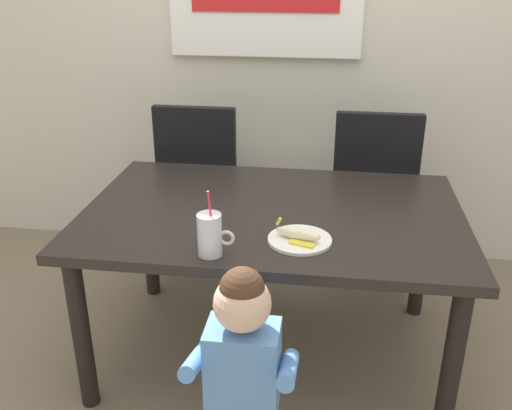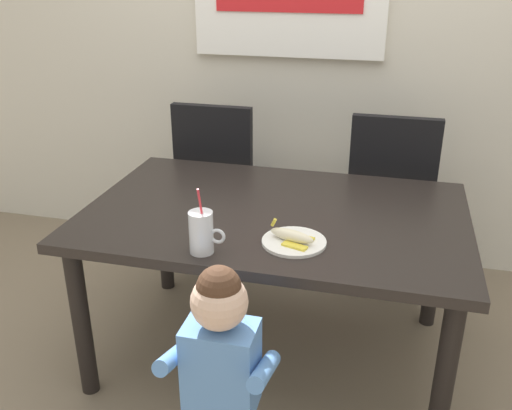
{
  "view_description": "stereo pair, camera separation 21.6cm",
  "coord_description": "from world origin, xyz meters",
  "px_view_note": "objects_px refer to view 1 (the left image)",
  "views": [
    {
      "loc": [
        0.22,
        -2.06,
        1.63
      ],
      "look_at": [
        -0.05,
        -0.1,
        0.77
      ],
      "focal_mm": 39.55,
      "sensor_mm": 36.0,
      "label": 1
    },
    {
      "loc": [
        0.43,
        -2.02,
        1.63
      ],
      "look_at": [
        -0.05,
        -0.1,
        0.77
      ],
      "focal_mm": 39.55,
      "sensor_mm": 36.0,
      "label": 2
    }
  ],
  "objects_px": {
    "dining_chair_left": "(202,178)",
    "snack_plate": "(300,240)",
    "dining_chair_right": "(372,186)",
    "milk_cup": "(210,237)",
    "peeled_banana": "(298,234)",
    "dining_table": "(272,228)",
    "toddler_standing": "(243,359)"
  },
  "relations": [
    {
      "from": "dining_table",
      "to": "dining_chair_right",
      "type": "xyz_separation_m",
      "value": [
        0.44,
        0.74,
        -0.08
      ]
    },
    {
      "from": "dining_table",
      "to": "milk_cup",
      "type": "distance_m",
      "value": 0.46
    },
    {
      "from": "dining_table",
      "to": "toddler_standing",
      "type": "distance_m",
      "value": 0.72
    },
    {
      "from": "peeled_banana",
      "to": "snack_plate",
      "type": "bearing_deg",
      "value": 56.77
    },
    {
      "from": "dining_table",
      "to": "toddler_standing",
      "type": "relative_size",
      "value": 1.81
    },
    {
      "from": "toddler_standing",
      "to": "peeled_banana",
      "type": "distance_m",
      "value": 0.51
    },
    {
      "from": "dining_table",
      "to": "milk_cup",
      "type": "height_order",
      "value": "milk_cup"
    },
    {
      "from": "toddler_standing",
      "to": "snack_plate",
      "type": "height_order",
      "value": "toddler_standing"
    },
    {
      "from": "toddler_standing",
      "to": "peeled_banana",
      "type": "height_order",
      "value": "toddler_standing"
    },
    {
      "from": "dining_table",
      "to": "dining_chair_left",
      "type": "distance_m",
      "value": 0.87
    },
    {
      "from": "dining_chair_left",
      "to": "peeled_banana",
      "type": "height_order",
      "value": "dining_chair_left"
    },
    {
      "from": "milk_cup",
      "to": "peeled_banana",
      "type": "xyz_separation_m",
      "value": [
        0.29,
        0.13,
        -0.04
      ]
    },
    {
      "from": "dining_table",
      "to": "peeled_banana",
      "type": "relative_size",
      "value": 8.65
    },
    {
      "from": "dining_table",
      "to": "peeled_banana",
      "type": "height_order",
      "value": "peeled_banana"
    },
    {
      "from": "milk_cup",
      "to": "snack_plate",
      "type": "bearing_deg",
      "value": 25.44
    },
    {
      "from": "dining_chair_right",
      "to": "milk_cup",
      "type": "distance_m",
      "value": 1.31
    },
    {
      "from": "dining_chair_left",
      "to": "milk_cup",
      "type": "xyz_separation_m",
      "value": [
        0.3,
        -1.14,
        0.23
      ]
    },
    {
      "from": "dining_chair_left",
      "to": "dining_chair_right",
      "type": "relative_size",
      "value": 1.0
    },
    {
      "from": "dining_chair_right",
      "to": "peeled_banana",
      "type": "distance_m",
      "value": 1.07
    },
    {
      "from": "toddler_standing",
      "to": "snack_plate",
      "type": "relative_size",
      "value": 3.64
    },
    {
      "from": "toddler_standing",
      "to": "milk_cup",
      "type": "relative_size",
      "value": 3.36
    },
    {
      "from": "milk_cup",
      "to": "peeled_banana",
      "type": "height_order",
      "value": "milk_cup"
    },
    {
      "from": "snack_plate",
      "to": "peeled_banana",
      "type": "distance_m",
      "value": 0.03
    },
    {
      "from": "dining_table",
      "to": "toddler_standing",
      "type": "xyz_separation_m",
      "value": [
        -0.01,
        -0.71,
        -0.1
      ]
    },
    {
      "from": "dining_chair_left",
      "to": "snack_plate",
      "type": "xyz_separation_m",
      "value": [
        0.59,
        -1.0,
        0.17
      ]
    },
    {
      "from": "dining_chair_right",
      "to": "dining_table",
      "type": "bearing_deg",
      "value": 58.91
    },
    {
      "from": "toddler_standing",
      "to": "milk_cup",
      "type": "height_order",
      "value": "milk_cup"
    },
    {
      "from": "milk_cup",
      "to": "peeled_banana",
      "type": "relative_size",
      "value": 1.42
    },
    {
      "from": "dining_table",
      "to": "toddler_standing",
      "type": "bearing_deg",
      "value": -90.67
    },
    {
      "from": "dining_chair_left",
      "to": "dining_chair_right",
      "type": "bearing_deg",
      "value": -179.83
    },
    {
      "from": "dining_chair_left",
      "to": "snack_plate",
      "type": "bearing_deg",
      "value": 120.84
    },
    {
      "from": "dining_chair_left",
      "to": "toddler_standing",
      "type": "relative_size",
      "value": 1.15
    }
  ]
}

